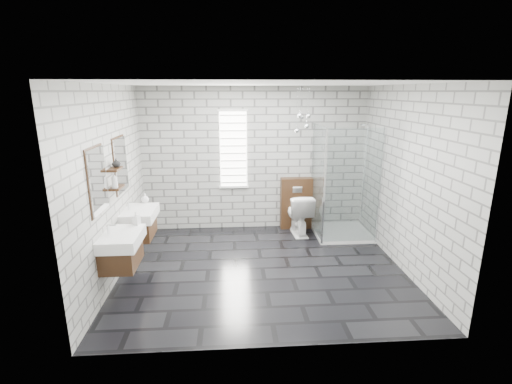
{
  "coord_description": "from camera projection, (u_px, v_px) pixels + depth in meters",
  "views": [
    {
      "loc": [
        -0.45,
        -5.11,
        2.61
      ],
      "look_at": [
        -0.07,
        0.35,
        1.11
      ],
      "focal_mm": 26.0,
      "sensor_mm": 36.0,
      "label": 1
    }
  ],
  "objects": [
    {
      "name": "wall_back",
      "position": [
        255.0,
        160.0,
        7.02
      ],
      "size": [
        4.2,
        0.02,
        2.7
      ],
      "primitive_type": "cube",
      "color": "#A3A49E",
      "rests_on": "floor"
    },
    {
      "name": "soap_bottle_a",
      "position": [
        136.0,
        218.0,
        5.02
      ],
      "size": [
        0.11,
        0.11,
        0.18
      ],
      "primitive_type": "imported",
      "rotation": [
        0.0,
        0.0,
        -0.38
      ],
      "color": "#B2B2B2",
      "rests_on": "vanity_left"
    },
    {
      "name": "vanity_right",
      "position": [
        137.0,
        215.0,
        5.71
      ],
      "size": [
        0.47,
        0.7,
        1.57
      ],
      "color": "#392211",
      "rests_on": "wall_left"
    },
    {
      "name": "window",
      "position": [
        233.0,
        149.0,
        6.92
      ],
      "size": [
        0.56,
        0.05,
        1.48
      ],
      "color": "white",
      "rests_on": "wall_back"
    },
    {
      "name": "soap_bottle_b",
      "position": [
        145.0,
        198.0,
        6.01
      ],
      "size": [
        0.14,
        0.14,
        0.15
      ],
      "primitive_type": "imported",
      "rotation": [
        0.0,
        0.0,
        0.16
      ],
      "color": "#B2B2B2",
      "rests_on": "vanity_right"
    },
    {
      "name": "shelf_lower",
      "position": [
        117.0,
        188.0,
        5.11
      ],
      "size": [
        0.14,
        0.3,
        0.03
      ],
      "primitive_type": "cube",
      "color": "#392211",
      "rests_on": "wall_left"
    },
    {
      "name": "cistern_panel",
      "position": [
        296.0,
        203.0,
        7.2
      ],
      "size": [
        0.6,
        0.2,
        1.0
      ],
      "primitive_type": "cube",
      "color": "#392211",
      "rests_on": "floor"
    },
    {
      "name": "wall_right",
      "position": [
        406.0,
        180.0,
        5.42
      ],
      "size": [
        0.02,
        3.6,
        2.7
      ],
      "primitive_type": "cube",
      "color": "#A3A49E",
      "rests_on": "floor"
    },
    {
      "name": "floor",
      "position": [
        262.0,
        269.0,
        5.64
      ],
      "size": [
        4.2,
        3.6,
        0.02
      ],
      "primitive_type": "cube",
      "color": "black",
      "rests_on": "ground"
    },
    {
      "name": "wall_front",
      "position": [
        279.0,
        227.0,
        3.54
      ],
      "size": [
        4.2,
        0.02,
        2.7
      ],
      "primitive_type": "cube",
      "color": "#A3A49E",
      "rests_on": "floor"
    },
    {
      "name": "wall_left",
      "position": [
        112.0,
        185.0,
        5.14
      ],
      "size": [
        0.02,
        3.6,
        2.7
      ],
      "primitive_type": "cube",
      "color": "#A3A49E",
      "rests_on": "floor"
    },
    {
      "name": "shower_enclosure",
      "position": [
        339.0,
        211.0,
        6.74
      ],
      "size": [
        1.0,
        1.0,
        2.03
      ],
      "color": "white",
      "rests_on": "floor"
    },
    {
      "name": "ceiling",
      "position": [
        263.0,
        83.0,
        4.92
      ],
      "size": [
        4.2,
        3.6,
        0.02
      ],
      "primitive_type": "cube",
      "color": "white",
      "rests_on": "wall_back"
    },
    {
      "name": "vase",
      "position": [
        116.0,
        163.0,
        5.08
      ],
      "size": [
        0.15,
        0.15,
        0.12
      ],
      "primitive_type": "imported",
      "rotation": [
        0.0,
        0.0,
        -0.43
      ],
      "color": "#B2B2B2",
      "rests_on": "shelf_upper"
    },
    {
      "name": "shelf_upper",
      "position": [
        115.0,
        169.0,
        5.04
      ],
      "size": [
        0.14,
        0.3,
        0.03
      ],
      "primitive_type": "cube",
      "color": "#392211",
      "rests_on": "wall_left"
    },
    {
      "name": "pendant_cluster",
      "position": [
        303.0,
        121.0,
        6.47
      ],
      "size": [
        0.29,
        0.24,
        0.82
      ],
      "color": "silver",
      "rests_on": "ceiling"
    },
    {
      "name": "toilet",
      "position": [
        299.0,
        214.0,
        6.94
      ],
      "size": [
        0.48,
        0.78,
        0.78
      ],
      "primitive_type": "imported",
      "rotation": [
        0.0,
        0.0,
        3.2
      ],
      "color": "white",
      "rests_on": "floor"
    },
    {
      "name": "soap_bottle_c",
      "position": [
        114.0,
        181.0,
        4.98
      ],
      "size": [
        0.1,
        0.1,
        0.22
      ],
      "primitive_type": "imported",
      "rotation": [
        0.0,
        0.0,
        -0.24
      ],
      "color": "#B2B2B2",
      "rests_on": "shelf_lower"
    },
    {
      "name": "vanity_left",
      "position": [
        119.0,
        240.0,
        4.75
      ],
      "size": [
        0.47,
        0.7,
        1.57
      ],
      "color": "#392211",
      "rests_on": "wall_left"
    },
    {
      "name": "flush_plate",
      "position": [
        297.0,
        190.0,
        7.02
      ],
      "size": [
        0.18,
        0.01,
        0.12
      ],
      "primitive_type": "cube",
      "color": "silver",
      "rests_on": "cistern_panel"
    }
  ]
}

